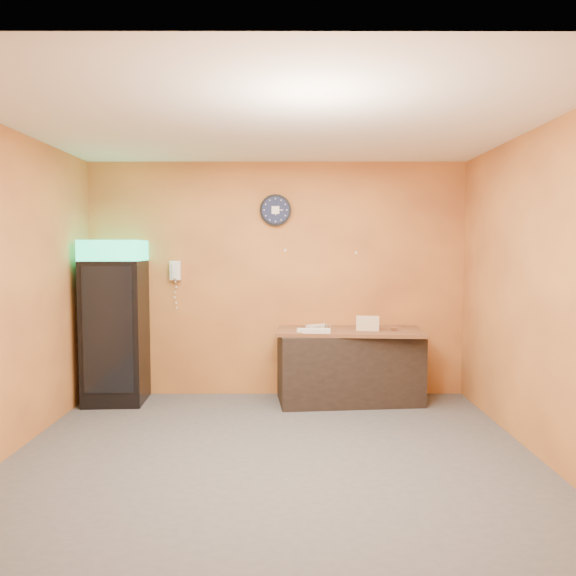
{
  "coord_description": "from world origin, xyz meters",
  "views": [
    {
      "loc": [
        0.12,
        -4.74,
        1.77
      ],
      "look_at": [
        0.13,
        0.6,
        1.39
      ],
      "focal_mm": 35.0,
      "sensor_mm": 36.0,
      "label": 1
    }
  ],
  "objects": [
    {
      "name": "floor",
      "position": [
        0.0,
        0.0,
        0.0
      ],
      "size": [
        4.5,
        4.5,
        0.0
      ],
      "primitive_type": "plane",
      "color": "#47474C",
      "rests_on": "ground"
    },
    {
      "name": "back_wall",
      "position": [
        0.0,
        2.0,
        1.4
      ],
      "size": [
        4.5,
        0.02,
        2.8
      ],
      "primitive_type": "cube",
      "color": "#DC8C3E",
      "rests_on": "floor"
    },
    {
      "name": "left_wall",
      "position": [
        -2.25,
        0.0,
        1.4
      ],
      "size": [
        0.02,
        4.0,
        2.8
      ],
      "primitive_type": "cube",
      "color": "#DC8C3E",
      "rests_on": "floor"
    },
    {
      "name": "right_wall",
      "position": [
        2.25,
        0.0,
        1.4
      ],
      "size": [
        0.02,
        4.0,
        2.8
      ],
      "primitive_type": "cube",
      "color": "#DC8C3E",
      "rests_on": "floor"
    },
    {
      "name": "ceiling",
      "position": [
        0.0,
        0.0,
        2.8
      ],
      "size": [
        4.5,
        4.0,
        0.02
      ],
      "primitive_type": "cube",
      "color": "white",
      "rests_on": "back_wall"
    },
    {
      "name": "beverage_cooler",
      "position": [
        -1.85,
        1.61,
        0.91
      ],
      "size": [
        0.69,
        0.7,
        1.86
      ],
      "rotation": [
        0.0,
        0.0,
        0.05
      ],
      "color": "black",
      "rests_on": "floor"
    },
    {
      "name": "prep_counter",
      "position": [
        0.84,
        1.64,
        0.4
      ],
      "size": [
        1.67,
        0.86,
        0.8
      ],
      "primitive_type": "cube",
      "rotation": [
        0.0,
        0.0,
        0.1
      ],
      "color": "black",
      "rests_on": "floor"
    },
    {
      "name": "wall_clock",
      "position": [
        -0.02,
        1.97,
        2.23
      ],
      "size": [
        0.38,
        0.06,
        0.38
      ],
      "color": "black",
      "rests_on": "back_wall"
    },
    {
      "name": "wall_phone",
      "position": [
        -1.21,
        1.95,
        1.51
      ],
      "size": [
        0.13,
        0.11,
        0.23
      ],
      "color": "white",
      "rests_on": "back_wall"
    },
    {
      "name": "butcher_paper",
      "position": [
        0.84,
        1.64,
        0.82
      ],
      "size": [
        1.7,
        0.89,
        0.04
      ],
      "primitive_type": "cube",
      "rotation": [
        0.0,
        0.0,
        -0.07
      ],
      "color": "brown",
      "rests_on": "prep_counter"
    },
    {
      "name": "sub_roll_stack",
      "position": [
        1.03,
        1.55,
        0.93
      ],
      "size": [
        0.27,
        0.12,
        0.16
      ],
      "rotation": [
        0.0,
        0.0,
        -0.14
      ],
      "color": "beige",
      "rests_on": "butcher_paper"
    },
    {
      "name": "wrapped_sandwich_left",
      "position": [
        0.36,
        1.45,
        0.86
      ],
      "size": [
        0.26,
        0.13,
        0.04
      ],
      "primitive_type": "cube",
      "rotation": [
        0.0,
        0.0,
        -0.12
      ],
      "color": "silver",
      "rests_on": "butcher_paper"
    },
    {
      "name": "wrapped_sandwich_mid",
      "position": [
        0.44,
        1.39,
        0.87
      ],
      "size": [
        0.32,
        0.15,
        0.04
      ],
      "primitive_type": "cube",
      "rotation": [
        0.0,
        0.0,
        -0.08
      ],
      "color": "silver",
      "rests_on": "butcher_paper"
    },
    {
      "name": "wrapped_sandwich_right",
      "position": [
        0.48,
        1.76,
        0.86
      ],
      "size": [
        0.29,
        0.23,
        0.04
      ],
      "primitive_type": "cube",
      "rotation": [
        0.0,
        0.0,
        0.53
      ],
      "color": "silver",
      "rests_on": "butcher_paper"
    },
    {
      "name": "kitchen_tool",
      "position": [
        0.58,
        1.64,
        0.87
      ],
      "size": [
        0.06,
        0.06,
        0.06
      ],
      "primitive_type": "cylinder",
      "color": "silver",
      "rests_on": "butcher_paper"
    }
  ]
}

